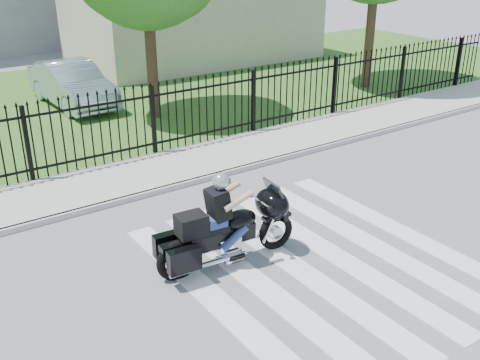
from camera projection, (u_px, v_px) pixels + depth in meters
ground at (317, 262)px, 9.47m from camera, size 120.00×120.00×0.00m
crosswalk at (317, 262)px, 9.47m from camera, size 5.00×5.50×0.01m
sidewalk at (175, 167)px, 13.21m from camera, size 40.00×2.00×0.12m
curb at (196, 181)px, 12.46m from camera, size 40.00×0.12×0.12m
grass_strip at (73, 102)px, 18.51m from camera, size 40.00×12.00×0.02m
iron_fence at (153, 122)px, 13.63m from camera, size 26.00×0.04×1.80m
building_low at (193, 18)px, 24.48m from camera, size 10.00×6.00×3.50m
motorcycle_rider at (224, 227)px, 9.16m from camera, size 2.57×0.91×1.70m
parked_car at (72, 84)px, 17.89m from camera, size 1.66×4.29×1.39m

